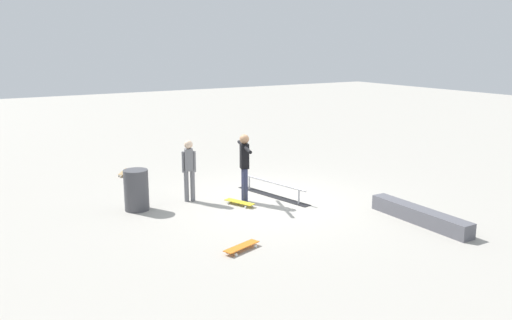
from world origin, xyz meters
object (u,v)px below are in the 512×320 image
Objects in this scene: skater_main at (244,163)px; trash_bin at (136,190)px; grind_rail at (273,190)px; bystander_grey_shirt at (189,167)px; loose_skateboard_orange at (242,247)px; skate_ledge at (420,216)px; skateboard_main at (239,202)px; loose_skateboard_natural at (125,172)px.

trash_bin is at bearing 90.68° from skater_main.
bystander_grey_shirt is at bearing 58.58° from grind_rail.
grind_rail is at bearing 29.83° from loose_skateboard_orange.
loose_skateboard_orange is (-3.39, 0.48, -0.79)m from bystander_grey_shirt.
bystander_grey_shirt is at bearing 41.44° from skate_ledge.
bystander_grey_shirt reaches higher than trash_bin.
skateboard_main and loose_skateboard_natural have the same top height.
trash_bin reaches higher than loose_skateboard_natural.
grind_rail is 2.91× the size of skateboard_main.
skate_ledge is 8.57m from loose_skateboard_natural.
skate_ledge is at bearing -26.97° from loose_skateboard_orange.
skater_main is 2.61m from trash_bin.
skater_main reaches higher than loose_skateboard_natural.
skater_main is 2.05× the size of skateboard_main.
grind_rail reaches higher than loose_skateboard_orange.
skater_main is 3.20m from loose_skateboard_orange.
bystander_grey_shirt reaches higher than grind_rail.
trash_bin is at bearing 66.08° from grind_rail.
loose_skateboard_natural is at bearing -4.03° from skateboard_main.
loose_skateboard_orange is 3.53m from trash_bin.
bystander_grey_shirt is 1.85× the size of loose_skateboard_orange.
skateboard_main is 2.43m from trash_bin.
trash_bin reaches higher than loose_skateboard_orange.
skate_ledge is 4.18m from skater_main.
skater_main is at bearing 165.65° from bystander_grey_shirt.
bystander_grey_shirt is 1.39m from trash_bin.
loose_skateboard_orange is (-6.88, -0.04, 0.00)m from loose_skateboard_natural.
loose_skateboard_natural is at bearing 28.51° from skate_ledge.
skateboard_main is (3.12, 2.70, -0.09)m from skate_ledge.
grind_rail is at bearing -67.66° from skater_main.
grind_rail reaches higher than skate_ledge.
bystander_grey_shirt is at bearing 64.21° from loose_skateboard_orange.
skater_main is 2.15× the size of loose_skateboard_natural.
skater_main reaches higher than loose_skateboard_orange.
grind_rail is 4.88m from loose_skateboard_natural.
bystander_grey_shirt is at bearing -90.39° from trash_bin.
grind_rail is 0.93× the size of skate_ledge.
trash_bin is (0.78, 2.44, -0.50)m from skater_main.
bystander_grey_shirt reaches higher than skate_ledge.
loose_skateboard_orange is 0.86× the size of trash_bin.
trash_bin is (-3.48, 0.82, 0.40)m from loose_skateboard_natural.
trash_bin is (0.01, 1.33, -0.38)m from bystander_grey_shirt.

